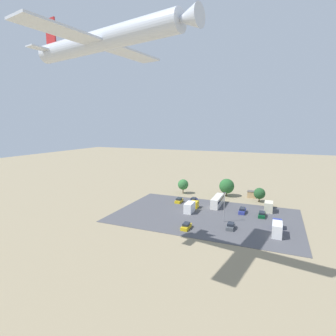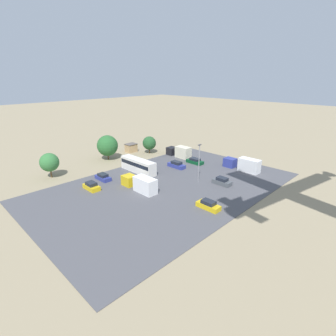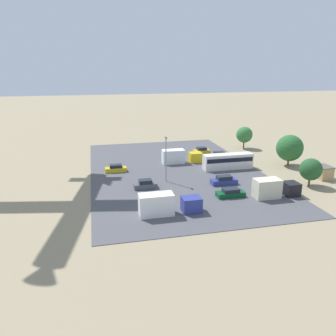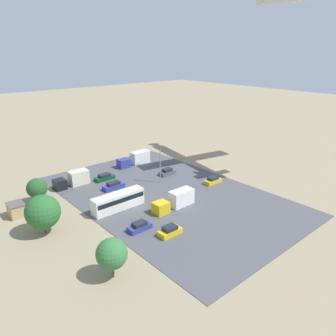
# 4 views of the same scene
# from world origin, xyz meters

# --- Properties ---
(ground_plane) EXTENTS (400.00, 400.00, 0.00)m
(ground_plane) POSITION_xyz_m (0.00, 0.00, 0.00)
(ground_plane) COLOR gray
(parking_lot_surface) EXTENTS (54.29, 34.26, 0.08)m
(parking_lot_surface) POSITION_xyz_m (0.00, 8.57, 0.04)
(parking_lot_surface) COLOR #4C4C51
(parking_lot_surface) RESTS_ON ground
(shed_building) EXTENTS (3.35, 2.75, 2.53)m
(shed_building) POSITION_xyz_m (-11.20, -18.32, 1.27)
(shed_building) COLOR tan
(shed_building) RESTS_ON ground
(bus) EXTENTS (2.48, 10.54, 3.20)m
(bus) POSITION_xyz_m (-1.30, -2.70, 1.80)
(bus) COLOR silver
(bus) RESTS_ON ground
(parked_car_0) EXTENTS (1.94, 4.69, 1.44)m
(parked_car_0) POSITION_xyz_m (-16.03, 2.95, 0.68)
(parked_car_0) COLOR #0C4723
(parked_car_0) RESTS_ON ground
(parked_car_1) EXTENTS (1.84, 4.80, 1.63)m
(parked_car_1) POSITION_xyz_m (-10.15, 1.73, 0.76)
(parked_car_1) COLOR navy
(parked_car_1) RESTS_ON ground
(parked_car_2) EXTENTS (1.94, 4.03, 1.57)m
(parked_car_2) POSITION_xyz_m (12.11, -1.39, 0.73)
(parked_car_2) COLOR gold
(parked_car_2) RESTS_ON ground
(parked_car_3) EXTENTS (1.85, 4.09, 1.58)m
(parked_car_3) POSITION_xyz_m (-8.94, 16.19, 0.74)
(parked_car_3) COLOR #4C5156
(parked_car_3) RESTS_ON ground
(parked_car_4) EXTENTS (1.84, 4.16, 1.43)m
(parked_car_4) POSITION_xyz_m (7.59, -4.26, 0.67)
(parked_car_4) COLOR navy
(parked_car_4) RESTS_ON ground
(parked_car_5) EXTENTS (1.80, 4.34, 1.51)m
(parked_car_5) POSITION_xyz_m (1.92, 20.60, 0.71)
(parked_car_5) COLOR gold
(parked_car_5) RESTS_ON ground
(parked_truck_0) EXTENTS (2.32, 9.26, 3.23)m
(parked_truck_0) POSITION_xyz_m (-20.23, 14.87, 1.56)
(parked_truck_0) COLOR navy
(parked_truck_0) RESTS_ON ground
(parked_truck_1) EXTENTS (2.39, 9.05, 3.08)m
(parked_truck_1) POSITION_xyz_m (5.28, 6.10, 1.49)
(parked_truck_1) COLOR gold
(parked_truck_1) RESTS_ON ground
(parked_truck_2) EXTENTS (2.53, 7.83, 3.16)m
(parked_truck_2) POSITION_xyz_m (-17.66, -3.97, 1.53)
(parked_truck_2) COLOR black
(parked_truck_2) RESTS_ON ground
(tree_near_shed) EXTENTS (5.72, 5.72, 6.83)m
(tree_near_shed) POSITION_xyz_m (-1.90, -16.66, 3.96)
(tree_near_shed) COLOR brown
(tree_near_shed) RESTS_ON ground
(tree_apron_mid) EXTENTS (4.24, 4.24, 5.79)m
(tree_apron_mid) POSITION_xyz_m (15.07, -14.14, 3.66)
(tree_apron_mid) COLOR brown
(tree_apron_mid) RESTS_ON ground
(tree_apron_far) EXTENTS (4.01, 4.01, 5.13)m
(tree_apron_far) POSITION_xyz_m (-14.19, -13.20, 3.12)
(tree_apron_far) COLOR brown
(tree_apron_far) RESTS_ON ground
(light_pole_lot_centre) EXTENTS (0.90, 0.28, 8.54)m
(light_pole_lot_centre) POSITION_xyz_m (-6.30, 11.82, 4.78)
(light_pole_lot_centre) COLOR gray
(light_pole_lot_centre) RESTS_ON ground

